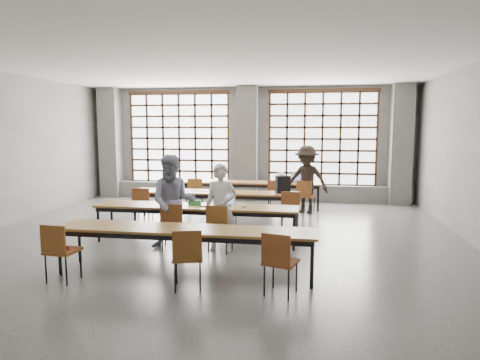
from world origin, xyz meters
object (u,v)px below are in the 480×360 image
Objects in this scene: chair_back_left at (195,191)px; chair_near_mid at (187,253)px; chair_back_mid at (275,193)px; red_pouch at (63,248)px; chair_back_right at (305,193)px; student_male at (221,208)px; student_female at (173,202)px; chair_near_left at (59,247)px; plastic_bag at (281,177)px; chair_mid_centre at (227,205)px; green_box at (195,203)px; chair_mid_right at (290,206)px; chair_near_right at (279,257)px; desk_row_a at (249,184)px; backpack at (283,184)px; phone at (204,206)px; desk_row_c at (196,209)px; chair_mid_left at (142,202)px; chair_front_right at (219,223)px; desk_row_d at (185,232)px; desk_row_b at (215,194)px; mouse at (244,206)px; laptop_front at (225,202)px; chair_front_left at (172,222)px; laptop_back at (297,180)px.

chair_near_mid is (1.42, -5.66, 0.00)m from chair_back_left.
chair_back_mid is 6.19m from red_pouch.
red_pouch is at bearing -121.85° from chair_back_right.
student_male is 0.90m from student_female.
plastic_bag is (2.80, 6.34, 0.34)m from chair_near_left.
chair_near_left is at bearing -115.35° from chair_mid_centre.
chair_back_left is 3.52× the size of green_box.
chair_mid_centre and chair_mid_right have the same top height.
chair_near_left and chair_near_right have the same top height.
chair_back_left reaches higher than desk_row_a.
chair_back_right is at bearing 46.82° from backpack.
phone is 0.45× the size of plastic_bag.
student_male reaches higher than desk_row_c.
phone is (1.80, -1.34, 0.20)m from chair_mid_left.
chair_front_right is at bearing -46.87° from desk_row_c.
red_pouch is (-1.70, -0.55, -0.16)m from desk_row_d.
chair_mid_centre is at bearing 88.98° from desk_row_d.
desk_row_b is 0.76m from chair_mid_centre.
chair_mid_centre reaches higher than mouse.
mouse is (-0.83, -1.26, 0.21)m from chair_mid_right.
desk_row_a is 2.18m from backpack.
backpack reaches higher than desk_row_b.
chair_mid_centre reaches higher than red_pouch.
laptop_front is at bearing 2.75° from green_box.
chair_back_left reaches higher than desk_row_b.
chair_back_left and chair_back_mid have the same top height.
chair_near_mid is 3.52× the size of green_box.
student_male is (0.28, 1.35, 0.14)m from desk_row_d.
student_female is at bearing -52.79° from chair_mid_left.
chair_near_left is at bearing -123.34° from phone.
chair_near_mid is (-0.77, -5.66, 0.00)m from chair_back_mid.
student_male is 12.35× the size of phone.
desk_row_c is 1.88m from desk_row_d.
chair_back_mid is 3.87m from chair_front_right.
chair_front_left is 1.00× the size of chair_front_right.
chair_back_right is at bearing 66.17° from student_male.
green_box is 4.05m from plastic_bag.
green_box is at bearing 103.00° from chair_near_mid.
desk_row_d is at bearing -104.92° from laptop_back.
backpack reaches higher than phone.
backpack is (0.62, 1.94, 0.18)m from mouse.
plastic_bag is (0.81, 4.36, 0.07)m from student_male.
chair_mid_right is 1.00× the size of chair_front_left.
chair_near_left is at bearing -95.06° from red_pouch.
chair_near_left is 2.90m from green_box.
chair_back_left is 2.41m from plastic_bag.
backpack reaches higher than laptop_back.
chair_front_left is 0.73m from phone.
desk_row_c is 2.54m from chair_near_mid.
chair_back_mid is 1.00× the size of chair_mid_left.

